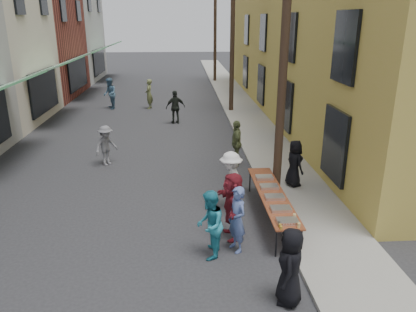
{
  "coord_description": "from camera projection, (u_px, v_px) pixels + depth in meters",
  "views": [
    {
      "loc": [
        1.41,
        -8.57,
        5.28
      ],
      "look_at": [
        2.16,
        3.08,
        1.3
      ],
      "focal_mm": 35.0,
      "sensor_mm": 36.0,
      "label": 1
    }
  ],
  "objects": [
    {
      "name": "guest_front_e",
      "position": [
        236.0,
        143.0,
        15.15
      ],
      "size": [
        0.47,
        1.02,
        1.71
      ],
      "primitive_type": "imported",
      "rotation": [
        0.0,
        0.0,
        -1.62
      ],
      "color": "#626E3F",
      "rests_on": "ground"
    },
    {
      "name": "utility_pole_far",
      "position": [
        215.0,
        28.0,
        34.02
      ],
      "size": [
        0.26,
        0.26,
        9.0
      ],
      "primitive_type": "cylinder",
      "color": "#2D2116",
      "rests_on": "ground"
    },
    {
      "name": "server",
      "position": [
        294.0,
        163.0,
        13.01
      ],
      "size": [
        0.69,
        0.85,
        1.52
      ],
      "primitive_type": "imported",
      "rotation": [
        0.0,
        0.0,
        1.88
      ],
      "color": "black",
      "rests_on": "sidewalk"
    },
    {
      "name": "condiment_jar_a",
      "position": [
        281.0,
        228.0,
        9.15
      ],
      "size": [
        0.07,
        0.07,
        0.08
      ],
      "primitive_type": "cylinder",
      "color": "#A57F26",
      "rests_on": "serving_table"
    },
    {
      "name": "guest_front_a",
      "position": [
        290.0,
        267.0,
        7.71
      ],
      "size": [
        0.74,
        0.9,
        1.59
      ],
      "primitive_type": "imported",
      "rotation": [
        0.0,
        0.0,
        -1.91
      ],
      "color": "black",
      "rests_on": "ground"
    },
    {
      "name": "catering_tray_buns",
      "position": [
        275.0,
        197.0,
        10.72
      ],
      "size": [
        0.5,
        0.33,
        0.08
      ],
      "primitive_type": "cube",
      "color": "tan",
      "rests_on": "serving_table"
    },
    {
      "name": "catering_tray_foil_d",
      "position": [
        269.0,
        187.0,
        11.38
      ],
      "size": [
        0.5,
        0.33,
        0.08
      ],
      "primitive_type": "cube",
      "color": "#B2B2B7",
      "rests_on": "serving_table"
    },
    {
      "name": "passerby_left",
      "position": [
        106.0,
        145.0,
        15.15
      ],
      "size": [
        1.07,
        1.11,
        1.52
      ],
      "primitive_type": "imported",
      "rotation": [
        0.0,
        0.0,
        0.86
      ],
      "color": "slate",
      "rests_on": "ground"
    },
    {
      "name": "utility_pole_near",
      "position": [
        284.0,
        47.0,
        11.35
      ],
      "size": [
        0.26,
        0.26,
        9.0
      ],
      "primitive_type": "cylinder",
      "color": "#2D2116",
      "rests_on": "ground"
    },
    {
      "name": "passerby_mid",
      "position": [
        176.0,
        107.0,
        21.13
      ],
      "size": [
        1.09,
        0.67,
        1.74
      ],
      "primitive_type": "imported",
      "rotation": [
        0.0,
        0.0,
        3.4
      ],
      "color": "black",
      "rests_on": "ground"
    },
    {
      "name": "cup_stack",
      "position": [
        299.0,
        225.0,
        9.22
      ],
      "size": [
        0.08,
        0.08,
        0.12
      ],
      "primitive_type": "cylinder",
      "color": "tan",
      "rests_on": "serving_table"
    },
    {
      "name": "guest_front_c",
      "position": [
        210.0,
        225.0,
        9.22
      ],
      "size": [
        0.75,
        0.89,
        1.64
      ],
      "primitive_type": "imported",
      "rotation": [
        0.0,
        0.0,
        -1.75
      ],
      "color": "teal",
      "rests_on": "ground"
    },
    {
      "name": "guest_front_b",
      "position": [
        237.0,
        219.0,
        9.48
      ],
      "size": [
        0.6,
        0.7,
        1.62
      ],
      "primitive_type": "imported",
      "rotation": [
        0.0,
        0.0,
        -1.15
      ],
      "color": "#52659E",
      "rests_on": "ground"
    },
    {
      "name": "serving_table",
      "position": [
        272.0,
        195.0,
        11.03
      ],
      "size": [
        0.7,
        4.0,
        0.75
      ],
      "color": "maroon",
      "rests_on": "ground"
    },
    {
      "name": "guest_queue_back",
      "position": [
        232.0,
        206.0,
        10.06
      ],
      "size": [
        0.66,
        1.65,
        1.73
      ],
      "primitive_type": "imported",
      "rotation": [
        0.0,
        0.0,
        -1.48
      ],
      "color": "maroon",
      "rests_on": "ground"
    },
    {
      "name": "passerby_far",
      "position": [
        110.0,
        94.0,
        24.52
      ],
      "size": [
        0.95,
        1.08,
        1.87
      ],
      "primitive_type": "imported",
      "rotation": [
        0.0,
        0.0,
        5.02
      ],
      "color": "#4A718F",
      "rests_on": "ground"
    },
    {
      "name": "utility_pole_mid",
      "position": [
        232.0,
        33.0,
        22.68
      ],
      "size": [
        0.26,
        0.26,
        9.0
      ],
      "primitive_type": "cylinder",
      "color": "#2D2116",
      "rests_on": "ground"
    },
    {
      "name": "catering_tray_buns_end",
      "position": [
        264.0,
        177.0,
        12.04
      ],
      "size": [
        0.5,
        0.33,
        0.08
      ],
      "primitive_type": "cube",
      "color": "tan",
      "rests_on": "serving_table"
    },
    {
      "name": "sidewalk",
      "position": [
        243.0,
        110.0,
        24.16
      ],
      "size": [
        2.2,
        60.0,
        0.1
      ],
      "primitive_type": "cube",
      "color": "gray",
      "rests_on": "ground"
    },
    {
      "name": "guest_front_d",
      "position": [
        231.0,
        182.0,
        11.5
      ],
      "size": [
        0.66,
        1.14,
        1.76
      ],
      "primitive_type": "imported",
      "rotation": [
        0.0,
        0.0,
        -1.57
      ],
      "color": "white",
      "rests_on": "ground"
    },
    {
      "name": "condiment_jar_c",
      "position": [
        279.0,
        224.0,
        9.34
      ],
      "size": [
        0.07,
        0.07,
        0.08
      ],
      "primitive_type": "cylinder",
      "color": "#A57F26",
      "rests_on": "serving_table"
    },
    {
      "name": "building_ochre",
      "position": [
        359.0,
        23.0,
        21.99
      ],
      "size": [
        10.0,
        28.0,
        10.0
      ],
      "primitive_type": "cube",
      "color": "#B29E3F",
      "rests_on": "ground"
    },
    {
      "name": "ground",
      "position": [
        127.0,
        250.0,
        9.71
      ],
      "size": [
        120.0,
        120.0,
        0.0
      ],
      "primitive_type": "plane",
      "color": "#28282B",
      "rests_on": "ground"
    },
    {
      "name": "condiment_jar_b",
      "position": [
        280.0,
        226.0,
        9.25
      ],
      "size": [
        0.07,
        0.07,
        0.08
      ],
      "primitive_type": "cylinder",
      "color": "#A57F26",
      "rests_on": "serving_table"
    },
    {
      "name": "catering_tray_foil_b",
      "position": [
        281.0,
        209.0,
        10.06
      ],
      "size": [
        0.5,
        0.33,
        0.08
      ],
      "primitive_type": "cube",
      "color": "#B2B2B7",
      "rests_on": "serving_table"
    },
    {
      "name": "passerby_right",
      "position": [
        149.0,
        94.0,
        24.64
      ],
      "size": [
        0.49,
        0.69,
        1.79
      ],
      "primitive_type": "imported",
      "rotation": [
        0.0,
        0.0,
        4.61
      ],
      "color": "olive",
      "rests_on": "ground"
    },
    {
      "name": "catering_tray_sausage",
      "position": [
        287.0,
        221.0,
        9.45
      ],
      "size": [
        0.5,
        0.33,
        0.08
      ],
      "primitive_type": "cube",
      "color": "maroon",
      "rests_on": "serving_table"
    }
  ]
}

